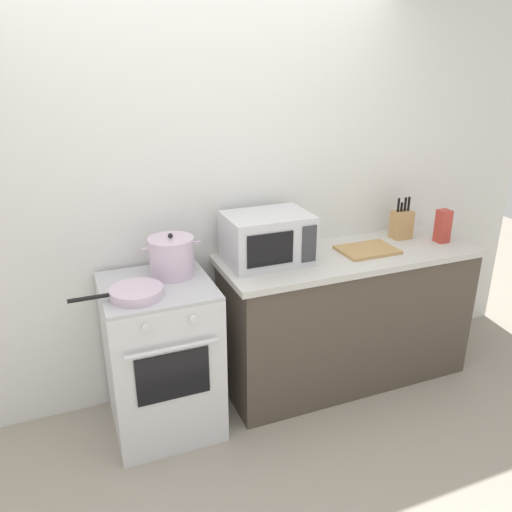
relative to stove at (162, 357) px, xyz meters
name	(u,v)px	position (x,y,z in m)	size (l,w,h in m)	color
ground_plane	(256,474)	(0.35, -0.60, -0.46)	(10.00, 10.00, 0.00)	#9E9384
back_wall	(243,198)	(0.65, 0.37, 0.79)	(4.40, 0.10, 2.50)	silver
lower_cabinet_right	(346,319)	(1.25, 0.02, -0.02)	(1.64, 0.56, 0.88)	#4C4238
countertop_right	(351,255)	(1.25, 0.02, 0.44)	(1.70, 0.60, 0.04)	beige
stove	(162,357)	(0.00, 0.00, 0.00)	(0.60, 0.64, 0.92)	silver
stock_pot	(172,257)	(0.12, 0.10, 0.57)	(0.34, 0.26, 0.25)	silver
frying_pan	(135,292)	(-0.13, -0.12, 0.48)	(0.48, 0.28, 0.05)	silver
microwave	(267,238)	(0.70, 0.08, 0.61)	(0.50, 0.37, 0.30)	silver
cutting_board	(367,250)	(1.36, 0.00, 0.47)	(0.36, 0.26, 0.02)	tan
knife_block	(402,224)	(1.72, 0.14, 0.56)	(0.13, 0.10, 0.28)	tan
pasta_box	(443,226)	(1.92, -0.03, 0.57)	(0.08, 0.08, 0.22)	#B73D33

